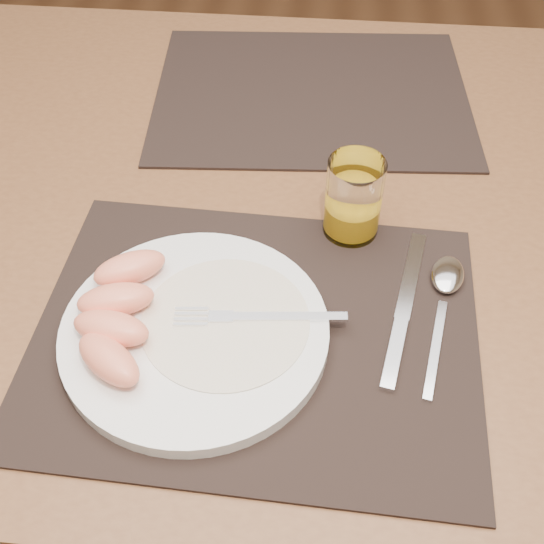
{
  "coord_description": "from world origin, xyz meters",
  "views": [
    {
      "loc": [
        0.04,
        -0.64,
        1.31
      ],
      "look_at": [
        -0.0,
        -0.15,
        0.77
      ],
      "focal_mm": 45.0,
      "sensor_mm": 36.0,
      "label": 1
    }
  ],
  "objects": [
    {
      "name": "spoon",
      "position": [
        0.18,
        -0.14,
        0.76
      ],
      "size": [
        0.06,
        0.19,
        0.01
      ],
      "color": "silver",
      "rests_on": "placemat_near"
    },
    {
      "name": "plate_dressing",
      "position": [
        -0.04,
        -0.22,
        0.77
      ],
      "size": [
        0.17,
        0.17,
        0.0
      ],
      "color": "white",
      "rests_on": "plate"
    },
    {
      "name": "fork",
      "position": [
        -0.03,
        -0.22,
        0.77
      ],
      "size": [
        0.18,
        0.03,
        0.0
      ],
      "color": "silver",
      "rests_on": "plate"
    },
    {
      "name": "placemat_far",
      "position": [
        0.02,
        0.22,
        0.75
      ],
      "size": [
        0.47,
        0.38,
        0.0
      ],
      "primitive_type": "cube",
      "rotation": [
        0.0,
        0.0,
        0.07
      ],
      "color": "black",
      "rests_on": "table"
    },
    {
      "name": "knife",
      "position": [
        0.13,
        -0.19,
        0.76
      ],
      "size": [
        0.06,
        0.22,
        0.01
      ],
      "color": "silver",
      "rests_on": "placemat_near"
    },
    {
      "name": "grapefruit_wedges",
      "position": [
        -0.15,
        -0.23,
        0.79
      ],
      "size": [
        0.1,
        0.19,
        0.03
      ],
      "color": "#FF8D68",
      "rests_on": "plate"
    },
    {
      "name": "ground",
      "position": [
        0.0,
        0.0,
        0.0
      ],
      "size": [
        5.0,
        5.0,
        0.0
      ],
      "primitive_type": "plane",
      "color": "brown",
      "rests_on": "ground"
    },
    {
      "name": "table",
      "position": [
        0.0,
        0.0,
        0.67
      ],
      "size": [
        1.4,
        0.9,
        0.75
      ],
      "color": "brown",
      "rests_on": "ground"
    },
    {
      "name": "juice_glass",
      "position": [
        0.08,
        -0.06,
        0.8
      ],
      "size": [
        0.06,
        0.06,
        0.1
      ],
      "color": "white",
      "rests_on": "placemat_near"
    },
    {
      "name": "plate",
      "position": [
        -0.07,
        -0.23,
        0.76
      ],
      "size": [
        0.27,
        0.27,
        0.02
      ],
      "primitive_type": "cylinder",
      "color": "white",
      "rests_on": "placemat_near"
    },
    {
      "name": "placemat_near",
      "position": [
        -0.01,
        -0.22,
        0.75
      ],
      "size": [
        0.46,
        0.37,
        0.0
      ],
      "primitive_type": "cube",
      "rotation": [
        0.0,
        0.0,
        -0.03
      ],
      "color": "black",
      "rests_on": "table"
    }
  ]
}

